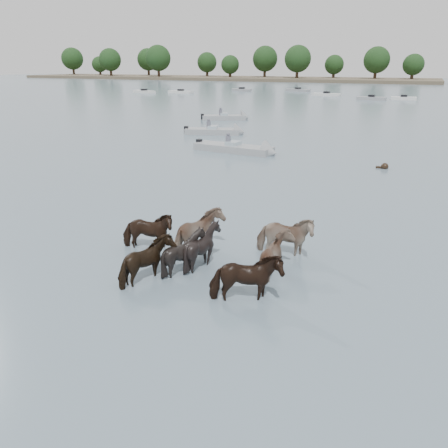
% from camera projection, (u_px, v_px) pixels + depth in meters
% --- Properties ---
extents(ground, '(400.00, 400.00, 0.00)m').
position_uv_depth(ground, '(184.00, 285.00, 12.54)').
color(ground, '#4E6171').
rests_on(ground, ground).
extents(shoreline, '(160.00, 30.00, 1.00)m').
position_uv_depth(shoreline, '(213.00, 78.00, 167.64)').
color(shoreline, '#4C4233').
rests_on(shoreline, ground).
extents(pony_herd, '(6.52, 4.77, 1.63)m').
position_uv_depth(pony_herd, '(211.00, 250.00, 13.42)').
color(pony_herd, black).
rests_on(pony_herd, ground).
extents(swimming_pony, '(0.72, 0.44, 0.44)m').
position_uv_depth(swimming_pony, '(384.00, 167.00, 26.27)').
color(swimming_pony, black).
rests_on(swimming_pony, ground).
extents(motorboat_a, '(5.50, 3.04, 1.92)m').
position_uv_depth(motorboat_a, '(221.00, 132.00, 38.85)').
color(motorboat_a, gray).
rests_on(motorboat_a, ground).
extents(motorboat_b, '(6.47, 2.23, 1.92)m').
position_uv_depth(motorboat_b, '(243.00, 150.00, 30.83)').
color(motorboat_b, gray).
rests_on(motorboat_b, ground).
extents(motorboat_f, '(5.38, 3.80, 1.92)m').
position_uv_depth(motorboat_f, '(231.00, 117.00, 48.88)').
color(motorboat_f, gray).
rests_on(motorboat_f, ground).
extents(distant_flotilla, '(104.75, 26.83, 0.93)m').
position_uv_depth(distant_flotilla, '(388.00, 97.00, 77.11)').
color(distant_flotilla, silver).
rests_on(distant_flotilla, ground).
extents(treeline, '(150.92, 24.24, 12.44)m').
position_uv_depth(treeline, '(200.00, 60.00, 168.21)').
color(treeline, '#382619').
rests_on(treeline, ground).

